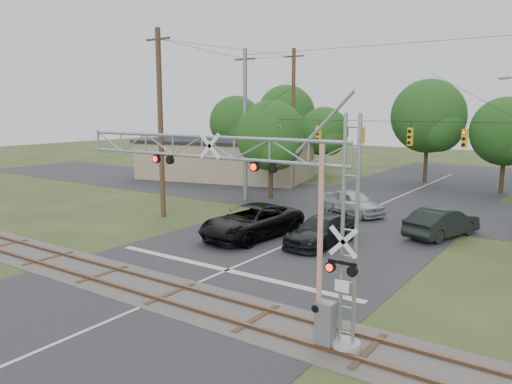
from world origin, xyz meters
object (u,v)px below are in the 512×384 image
Objects in this scene: crossing_gantry at (253,195)px; pickup_black at (252,221)px; traffic_signal_span at (376,130)px; commercial_building at (225,159)px; car_dark at (321,231)px; sedan_silver at (352,202)px.

crossing_gantry is 1.75× the size of pickup_black.
commercial_building is at bearing 155.83° from traffic_signal_span.
traffic_signal_span is at bearing -37.24° from commercial_building.
pickup_black is at bearing -164.40° from car_dark.
crossing_gantry is at bearing -141.56° from sedan_silver.
pickup_black is at bearing 125.38° from crossing_gantry.
sedan_silver is at bearing 105.49° from car_dark.
crossing_gantry is 18.82m from sedan_silver.
crossing_gantry is at bearing -63.39° from commercial_building.
crossing_gantry reaches higher than sedan_silver.
crossing_gantry is at bearing -80.21° from traffic_signal_span.
crossing_gantry reaches higher than car_dark.
crossing_gantry is 2.33× the size of sedan_silver.
car_dark is at bearing 104.97° from crossing_gantry.
sedan_silver is (2.10, 8.76, -0.07)m from pickup_black.
sedan_silver is (-4.43, 17.95, -3.52)m from crossing_gantry.
car_dark is 8.09m from sedan_silver.
sedan_silver is at bearing 103.87° from crossing_gantry.
sedan_silver is at bearing -162.30° from traffic_signal_span.
pickup_black is at bearing -110.15° from traffic_signal_span.
sedan_silver is 0.27× the size of commercial_building.
traffic_signal_span is 3.75× the size of car_dark.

